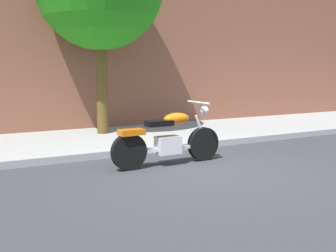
{
  "coord_description": "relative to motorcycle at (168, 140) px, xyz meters",
  "views": [
    {
      "loc": [
        -3.79,
        -5.68,
        1.72
      ],
      "look_at": [
        -0.37,
        0.7,
        0.72
      ],
      "focal_mm": 43.24,
      "sensor_mm": 36.0,
      "label": 1
    }
  ],
  "objects": [
    {
      "name": "motorcycle",
      "position": [
        0.0,
        0.0,
        0.0
      ],
      "size": [
        2.2,
        0.7,
        1.14
      ],
      "color": "black",
      "rests_on": "ground"
    },
    {
      "name": "sidewalk",
      "position": [
        0.37,
        2.69,
        -0.39
      ],
      "size": [
        21.11,
        3.3,
        0.14
      ],
      "primitive_type": "cube",
      "color": "#A2A2A2",
      "rests_on": "ground"
    },
    {
      "name": "ground_plane",
      "position": [
        0.37,
        -0.7,
        -0.46
      ],
      "size": [
        60.0,
        60.0,
        0.0
      ],
      "primitive_type": "plane",
      "color": "#38383D"
    }
  ]
}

